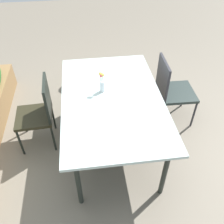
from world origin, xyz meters
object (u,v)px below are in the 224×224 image
at_px(chair_near_right, 171,88).
at_px(flower_vase, 102,83).
at_px(chair_far_side, 40,111).
at_px(potted_plant, 78,72).
at_px(dining_table, 112,101).

height_order(chair_near_right, flower_vase, flower_vase).
height_order(chair_far_side, potted_plant, chair_far_side).
height_order(dining_table, chair_near_right, chair_near_right).
bearing_deg(chair_far_side, potted_plant, -23.13).
relative_size(flower_vase, potted_plant, 0.58).
bearing_deg(chair_far_side, dining_table, -104.47).
relative_size(chair_near_right, flower_vase, 3.70).
distance_m(dining_table, flower_vase, 0.24).
bearing_deg(potted_plant, chair_near_right, -129.49).
height_order(flower_vase, potted_plant, flower_vase).
bearing_deg(flower_vase, chair_far_side, 86.43).
distance_m(chair_far_side, potted_plant, 1.40).
height_order(dining_table, flower_vase, flower_vase).
bearing_deg(chair_far_side, chair_near_right, -85.10).
relative_size(dining_table, flower_vase, 7.09).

